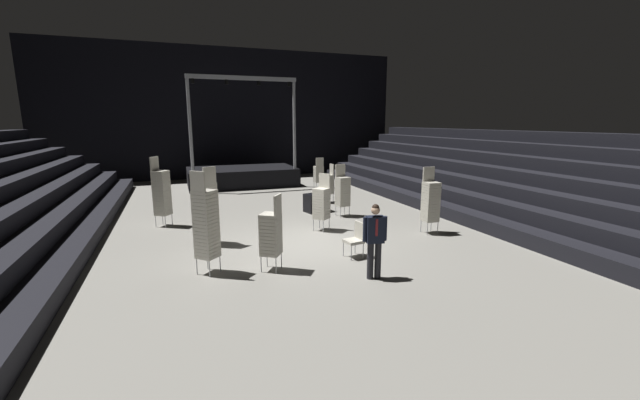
{
  "coord_description": "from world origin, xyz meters",
  "views": [
    {
      "loc": [
        -3.44,
        -10.63,
        3.57
      ],
      "look_at": [
        0.27,
        -0.57,
        1.4
      ],
      "focal_mm": 21.98,
      "sensor_mm": 36.0,
      "label": 1
    }
  ],
  "objects_px": {
    "chair_stack_front_right": "(162,192)",
    "chair_stack_rear_right": "(322,202)",
    "chair_stack_rear_centre": "(343,191)",
    "chair_stack_aisle_left": "(271,233)",
    "stage_riser": "(242,175)",
    "chair_stack_rear_left": "(319,174)",
    "chair_stack_mid_right": "(328,183)",
    "equipment_road_case": "(316,203)",
    "man_with_tie": "(375,237)",
    "chair_stack_mid_left": "(206,223)",
    "chair_stack_front_left": "(431,201)",
    "loose_chair_near_man": "(356,237)",
    "chair_stack_mid_centre": "(207,206)"
  },
  "relations": [
    {
      "from": "chair_stack_aisle_left",
      "to": "loose_chair_near_man",
      "type": "relative_size",
      "value": 1.99
    },
    {
      "from": "chair_stack_mid_right",
      "to": "equipment_road_case",
      "type": "relative_size",
      "value": 1.9
    },
    {
      "from": "chair_stack_front_right",
      "to": "equipment_road_case",
      "type": "xyz_separation_m",
      "value": [
        5.69,
        0.24,
        -0.83
      ]
    },
    {
      "from": "stage_riser",
      "to": "chair_stack_rear_right",
      "type": "xyz_separation_m",
      "value": [
        0.96,
        -10.19,
        0.35
      ]
    },
    {
      "from": "chair_stack_aisle_left",
      "to": "chair_stack_rear_left",
      "type": "bearing_deg",
      "value": 8.62
    },
    {
      "from": "man_with_tie",
      "to": "chair_stack_front_right",
      "type": "distance_m",
      "value": 8.07
    },
    {
      "from": "chair_stack_mid_right",
      "to": "chair_stack_aisle_left",
      "type": "xyz_separation_m",
      "value": [
        -4.22,
        -7.03,
        0.08
      ]
    },
    {
      "from": "stage_riser",
      "to": "chair_stack_rear_centre",
      "type": "distance_m",
      "value": 8.94
    },
    {
      "from": "chair_stack_rear_left",
      "to": "chair_stack_mid_centre",
      "type": "bearing_deg",
      "value": -128.21
    },
    {
      "from": "man_with_tie",
      "to": "chair_stack_mid_left",
      "type": "bearing_deg",
      "value": -14.72
    },
    {
      "from": "man_with_tie",
      "to": "chair_stack_front_left",
      "type": "xyz_separation_m",
      "value": [
        3.44,
        2.71,
        0.07
      ]
    },
    {
      "from": "chair_stack_rear_centre",
      "to": "chair_stack_aisle_left",
      "type": "xyz_separation_m",
      "value": [
        -3.82,
        -4.5,
        -0.04
      ]
    },
    {
      "from": "loose_chair_near_man",
      "to": "man_with_tie",
      "type": "bearing_deg",
      "value": 161.97
    },
    {
      "from": "chair_stack_front_right",
      "to": "chair_stack_mid_left",
      "type": "bearing_deg",
      "value": 46.82
    },
    {
      "from": "man_with_tie",
      "to": "chair_stack_front_left",
      "type": "bearing_deg",
      "value": -131.75
    },
    {
      "from": "chair_stack_rear_right",
      "to": "loose_chair_near_man",
      "type": "height_order",
      "value": "chair_stack_rear_right"
    },
    {
      "from": "chair_stack_front_right",
      "to": "chair_stack_mid_left",
      "type": "distance_m",
      "value": 5.08
    },
    {
      "from": "chair_stack_rear_right",
      "to": "chair_stack_mid_left",
      "type": "bearing_deg",
      "value": 85.7
    },
    {
      "from": "chair_stack_rear_right",
      "to": "loose_chair_near_man",
      "type": "relative_size",
      "value": 1.99
    },
    {
      "from": "stage_riser",
      "to": "chair_stack_rear_left",
      "type": "relative_size",
      "value": 3.42
    },
    {
      "from": "chair_stack_rear_left",
      "to": "loose_chair_near_man",
      "type": "height_order",
      "value": "chair_stack_rear_left"
    },
    {
      "from": "chair_stack_front_left",
      "to": "chair_stack_rear_left",
      "type": "height_order",
      "value": "chair_stack_front_left"
    },
    {
      "from": "chair_stack_front_left",
      "to": "chair_stack_rear_right",
      "type": "bearing_deg",
      "value": -23.08
    },
    {
      "from": "chair_stack_rear_left",
      "to": "chair_stack_aisle_left",
      "type": "distance_m",
      "value": 11.39
    },
    {
      "from": "man_with_tie",
      "to": "chair_stack_aisle_left",
      "type": "xyz_separation_m",
      "value": [
        -2.09,
        1.31,
        -0.05
      ]
    },
    {
      "from": "chair_stack_mid_left",
      "to": "chair_stack_mid_right",
      "type": "xyz_separation_m",
      "value": [
        5.68,
        6.7,
        -0.38
      ]
    },
    {
      "from": "chair_stack_front_left",
      "to": "chair_stack_rear_left",
      "type": "relative_size",
      "value": 1.25
    },
    {
      "from": "stage_riser",
      "to": "loose_chair_near_man",
      "type": "relative_size",
      "value": 6.18
    },
    {
      "from": "chair_stack_rear_centre",
      "to": "equipment_road_case",
      "type": "distance_m",
      "value": 1.38
    },
    {
      "from": "chair_stack_aisle_left",
      "to": "equipment_road_case",
      "type": "bearing_deg",
      "value": 4.87
    },
    {
      "from": "equipment_road_case",
      "to": "loose_chair_near_man",
      "type": "height_order",
      "value": "loose_chair_near_man"
    },
    {
      "from": "chair_stack_rear_left",
      "to": "chair_stack_front_right",
      "type": "bearing_deg",
      "value": -145.46
    },
    {
      "from": "chair_stack_rear_left",
      "to": "equipment_road_case",
      "type": "bearing_deg",
      "value": -110.01
    },
    {
      "from": "chair_stack_front_left",
      "to": "chair_stack_front_right",
      "type": "distance_m",
      "value": 8.97
    },
    {
      "from": "chair_stack_rear_right",
      "to": "chair_stack_aisle_left",
      "type": "distance_m",
      "value": 3.77
    },
    {
      "from": "chair_stack_mid_right",
      "to": "equipment_road_case",
      "type": "distance_m",
      "value": 1.91
    },
    {
      "from": "man_with_tie",
      "to": "chair_stack_mid_right",
      "type": "bearing_deg",
      "value": -94.24
    },
    {
      "from": "chair_stack_front_right",
      "to": "loose_chair_near_man",
      "type": "bearing_deg",
      "value": 78.09
    },
    {
      "from": "chair_stack_front_right",
      "to": "chair_stack_rear_right",
      "type": "bearing_deg",
      "value": 98.75
    },
    {
      "from": "chair_stack_mid_centre",
      "to": "chair_stack_rear_right",
      "type": "distance_m",
      "value": 3.64
    },
    {
      "from": "chair_stack_aisle_left",
      "to": "equipment_road_case",
      "type": "relative_size",
      "value": 2.09
    },
    {
      "from": "stage_riser",
      "to": "chair_stack_front_right",
      "type": "relative_size",
      "value": 2.44
    },
    {
      "from": "chair_stack_rear_right",
      "to": "chair_stack_front_left",
      "type": "bearing_deg",
      "value": -153.99
    },
    {
      "from": "chair_stack_aisle_left",
      "to": "equipment_road_case",
      "type": "xyz_separation_m",
      "value": [
        3.14,
        5.53,
        -0.58
      ]
    },
    {
      "from": "stage_riser",
      "to": "chair_stack_mid_centre",
      "type": "bearing_deg",
      "value": -104.35
    },
    {
      "from": "man_with_tie",
      "to": "chair_stack_aisle_left",
      "type": "distance_m",
      "value": 2.47
    },
    {
      "from": "chair_stack_rear_right",
      "to": "stage_riser",
      "type": "bearing_deg",
      "value": -32.88
    },
    {
      "from": "chair_stack_front_left",
      "to": "chair_stack_aisle_left",
      "type": "relative_size",
      "value": 1.14
    },
    {
      "from": "chair_stack_aisle_left",
      "to": "chair_stack_mid_right",
      "type": "bearing_deg",
      "value": 3.46
    },
    {
      "from": "chair_stack_mid_left",
      "to": "chair_stack_aisle_left",
      "type": "distance_m",
      "value": 1.53
    }
  ]
}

